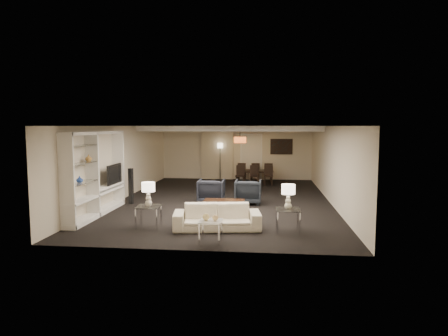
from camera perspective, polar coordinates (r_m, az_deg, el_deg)
floor at (r=13.52m, az=0.00°, el=-4.64°), size 11.00×11.00×0.00m
ceiling at (r=13.29m, az=0.00°, el=6.02°), size 7.00×11.00×0.02m
wall_back at (r=18.80m, az=1.78°, el=2.20°), size 7.00×0.02×2.50m
wall_front at (r=7.94m, az=-4.22°, el=-3.05°), size 7.00×0.02×2.50m
wall_left at (r=14.15m, az=-14.24°, el=0.76°), size 0.02×11.00×2.50m
wall_right at (r=13.43m, az=15.02°, el=0.47°), size 0.02×11.00×2.50m
ceiling_soffit at (r=16.77m, az=1.28°, el=5.67°), size 7.00×4.00×0.20m
curtains at (r=18.82m, az=-0.97°, el=2.05°), size 1.50×0.12×2.40m
door at (r=18.75m, az=3.91°, el=1.56°), size 0.90×0.05×2.10m
painting at (r=18.71m, az=8.21°, el=3.04°), size 0.95×0.04×0.65m
media_unit at (r=11.69m, az=-17.77°, el=-0.78°), size 0.38×3.40×2.35m
pendant_light at (r=16.76m, az=2.30°, el=4.02°), size 0.52×0.52×0.24m
sofa at (r=9.74m, az=-1.00°, el=-7.00°), size 2.18×1.10×0.61m
coffee_table at (r=11.32m, az=0.00°, el=-5.68°), size 1.15×0.68×0.41m
armchair_left at (r=13.02m, az=-1.83°, el=-3.32°), size 0.83×0.86×0.78m
armchair_right at (r=12.91m, az=3.46°, el=-3.41°), size 0.84×0.86×0.78m
side_table_left at (r=10.10m, az=-10.69°, el=-6.86°), size 0.60×0.60×0.54m
side_table_right at (r=9.69m, az=9.10°, el=-7.37°), size 0.59×0.59×0.54m
table_lamp_left at (r=9.99m, az=-10.75°, el=-3.70°), size 0.33×0.33×0.59m
table_lamp_right at (r=9.58m, az=9.16°, el=-4.08°), size 0.34×0.34×0.59m
marble_table at (r=8.70m, az=-1.91°, el=-9.04°), size 0.49×0.49×0.48m
gold_gourd_a at (r=8.64m, az=-2.58°, el=-7.00°), size 0.15×0.15×0.15m
gold_gourd_b at (r=8.61m, az=-1.25°, el=-7.10°), size 0.13×0.13×0.13m
television at (r=12.58m, az=-15.84°, el=-0.83°), size 1.04×0.14×0.60m
vase_blue at (r=10.78m, az=-19.94°, el=-1.54°), size 0.17×0.17×0.18m
vase_amber at (r=11.23m, az=-18.78°, el=1.36°), size 0.17×0.17×0.18m
floor_speaker at (r=13.20m, az=-13.15°, el=-2.53°), size 0.15×0.15×1.15m
dining_table at (r=17.60m, az=4.41°, el=-1.25°), size 1.64×0.97×0.56m
chair_nl at (r=16.96m, az=2.32°, el=-1.04°), size 0.40×0.40×0.84m
chair_nm at (r=16.94m, az=4.35°, el=-1.07°), size 0.40×0.40×0.84m
chair_nr at (r=16.93m, az=6.38°, el=-1.09°), size 0.39×0.39×0.84m
chair_fl at (r=18.25m, az=2.59°, el=-0.54°), size 0.40×0.40×0.84m
chair_fm at (r=18.23m, az=4.47°, el=-0.57°), size 0.43×0.43×0.84m
chair_fr at (r=18.22m, az=6.36°, el=-0.59°), size 0.39×0.39×0.84m
floor_lamp at (r=18.61m, az=-0.56°, el=0.94°), size 0.33×0.33×1.71m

